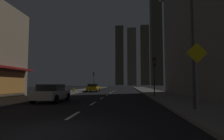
# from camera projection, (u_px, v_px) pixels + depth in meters

# --- Properties ---
(ground_plane) EXTENTS (78.00, 136.00, 0.10)m
(ground_plane) POSITION_uv_depth(u_px,v_px,m) (114.00, 91.00, 37.47)
(ground_plane) COLOR black
(sidewalk_right) EXTENTS (4.00, 76.00, 0.15)m
(sidewalk_right) POSITION_uv_depth(u_px,v_px,m) (149.00, 91.00, 36.94)
(sidewalk_right) COLOR #605E59
(sidewalk_right) RESTS_ON ground
(sidewalk_left) EXTENTS (4.00, 76.00, 0.15)m
(sidewalk_left) POSITION_uv_depth(u_px,v_px,m) (80.00, 90.00, 38.02)
(sidewalk_left) COLOR #605E59
(sidewalk_left) RESTS_ON ground
(lane_marking_center) EXTENTS (0.16, 38.60, 0.01)m
(lane_marking_center) POSITION_uv_depth(u_px,v_px,m) (105.00, 96.00, 21.77)
(lane_marking_center) COLOR silver
(lane_marking_center) RESTS_ON ground
(skyscraper_distant_tall) EXTENTS (6.93, 8.34, 49.89)m
(skyscraper_distant_tall) POSITION_uv_depth(u_px,v_px,m) (120.00, 56.00, 157.31)
(skyscraper_distant_tall) COLOR #454133
(skyscraper_distant_tall) RESTS_ON ground
(skyscraper_distant_mid) EXTENTS (6.12, 6.07, 39.96)m
(skyscraper_distant_mid) POSITION_uv_depth(u_px,v_px,m) (132.00, 57.00, 129.19)
(skyscraper_distant_mid) COLOR #5F5A47
(skyscraper_distant_mid) RESTS_ON ground
(skyscraper_distant_short) EXTENTS (6.52, 5.39, 47.67)m
(skyscraper_distant_short) POSITION_uv_depth(u_px,v_px,m) (145.00, 55.00, 147.01)
(skyscraper_distant_short) COLOR #423F31
(skyscraper_distant_short) RESTS_ON ground
(skyscraper_distant_slender) EXTENTS (7.32, 8.52, 74.46)m
(skyscraper_distant_slender) POSITION_uv_depth(u_px,v_px,m) (156.00, 32.00, 128.84)
(skyscraper_distant_slender) COLOR #403D30
(skyscraper_distant_slender) RESTS_ON ground
(car_parked_near) EXTENTS (1.98, 4.24, 1.45)m
(car_parked_near) POSITION_uv_depth(u_px,v_px,m) (52.00, 93.00, 15.27)
(car_parked_near) COLOR silver
(car_parked_near) RESTS_ON ground
(car_parked_far) EXTENTS (1.98, 4.24, 1.45)m
(car_parked_far) POSITION_uv_depth(u_px,v_px,m) (93.00, 88.00, 34.24)
(car_parked_far) COLOR gold
(car_parked_far) RESTS_ON ground
(fire_hydrant_far_left) EXTENTS (0.42, 0.30, 0.65)m
(fire_hydrant_far_left) POSITION_uv_depth(u_px,v_px,m) (74.00, 90.00, 29.65)
(fire_hydrant_far_left) COLOR gold
(fire_hydrant_far_left) RESTS_ON sidewalk_left
(traffic_light_near_right) EXTENTS (0.32, 0.48, 4.20)m
(traffic_light_near_right) POSITION_uv_depth(u_px,v_px,m) (154.00, 68.00, 19.78)
(traffic_light_near_right) COLOR #2D2D2D
(traffic_light_near_right) RESTS_ON sidewalk_right
(traffic_light_far_left) EXTENTS (0.32, 0.48, 4.20)m
(traffic_light_far_left) POSITION_uv_depth(u_px,v_px,m) (94.00, 77.00, 45.80)
(traffic_light_far_left) COLOR #2D2D2D
(traffic_light_far_left) RESTS_ON sidewalk_left
(street_lamp_right) EXTENTS (1.96, 0.56, 6.58)m
(street_lamp_right) POSITION_uv_depth(u_px,v_px,m) (177.00, 20.00, 10.41)
(street_lamp_right) COLOR #38383D
(street_lamp_right) RESTS_ON sidewalk_right
(pedestrian_crossing_sign) EXTENTS (0.91, 0.08, 3.15)m
(pedestrian_crossing_sign) POSITION_uv_depth(u_px,v_px,m) (197.00, 72.00, 8.01)
(pedestrian_crossing_sign) COLOR slate
(pedestrian_crossing_sign) RESTS_ON sidewalk_right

